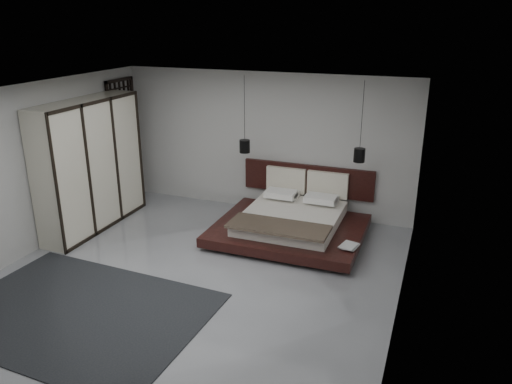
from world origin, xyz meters
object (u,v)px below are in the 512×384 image
at_px(pendant_left, 245,146).
at_px(rug, 78,312).
at_px(pendant_right, 359,155).
at_px(bed, 292,221).
at_px(wardrobe, 90,165).
at_px(lattice_screen, 124,141).

bearing_deg(pendant_left, rug, -102.89).
bearing_deg(pendant_right, pendant_left, 180.00).
distance_m(bed, pendant_right, 1.69).
bearing_deg(pendant_right, bed, -159.76).
height_order(pendant_right, wardrobe, pendant_right).
relative_size(pendant_right, rug, 0.41).
bearing_deg(bed, rug, -119.43).
height_order(lattice_screen, pendant_left, pendant_left).
bearing_deg(pendant_right, wardrobe, -164.43).
distance_m(pendant_left, pendant_right, 2.15).
bearing_deg(wardrobe, bed, 14.13).
relative_size(lattice_screen, rug, 0.76).
xyz_separation_m(pendant_right, wardrobe, (-4.70, -1.31, -0.31)).
xyz_separation_m(pendant_left, wardrobe, (-2.55, -1.31, -0.28)).
bearing_deg(rug, pendant_right, 51.90).
bearing_deg(wardrobe, pendant_left, 27.20).
relative_size(lattice_screen, wardrobe, 1.06).
xyz_separation_m(lattice_screen, pendant_right, (4.95, -0.14, 0.22)).
relative_size(bed, pendant_right, 1.87).
bearing_deg(bed, pendant_right, 20.24).
xyz_separation_m(bed, wardrobe, (-3.62, -0.91, 0.93)).
distance_m(bed, rug, 4.00).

